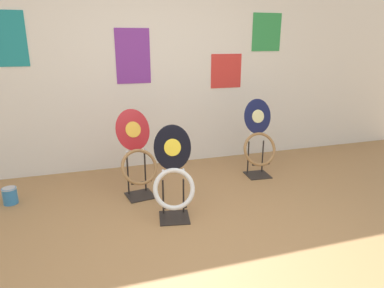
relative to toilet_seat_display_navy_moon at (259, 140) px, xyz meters
The scene contains 6 objects.
ground_plane 1.96m from the toilet_seat_display_navy_moon, 126.91° to the right, with size 14.00×14.00×0.00m, color #A37547.
wall_back 1.64m from the toilet_seat_display_navy_moon, 144.65° to the left, with size 8.00×0.07×2.60m.
toilet_seat_display_navy_moon is the anchor object (origin of this frame).
toilet_seat_display_jazz_black 1.47m from the toilet_seat_display_navy_moon, 149.57° to the right, with size 0.42×0.36×0.88m.
toilet_seat_display_crimson_swirl 1.51m from the toilet_seat_display_navy_moon, behind, with size 0.44×0.43×0.92m.
paint_can 2.83m from the toilet_seat_display_navy_moon, behind, with size 0.15×0.15×0.18m.
Camera 1 is at (-0.83, -2.06, 1.61)m, focal length 32.00 mm.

